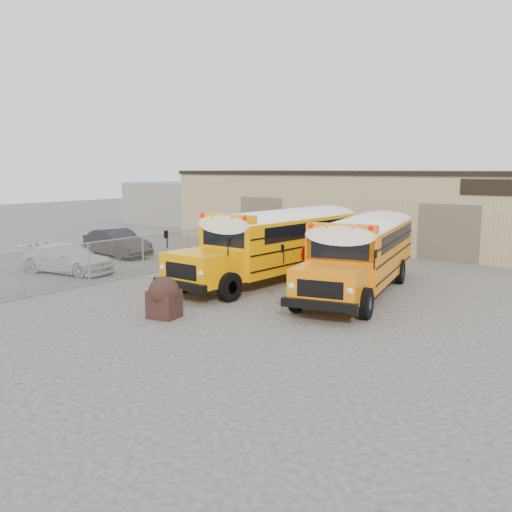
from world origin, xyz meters
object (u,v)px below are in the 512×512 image
Objects in this scene: school_bus_left at (348,227)px; car_white at (68,258)px; tarp_bundle at (164,297)px; car_dark at (117,243)px; school_bus_right at (391,232)px.

car_white is at bearing -129.95° from school_bus_left.
tarp_bundle reaches higher than car_white.
car_white is at bearing -149.29° from car_dark.
school_bus_left is 14.05m from car_white.
tarp_bundle is at bearing -98.25° from school_bus_right.
school_bus_left is 2.49m from school_bus_right.
car_dark is at bearing 13.67° from car_white.
school_bus_left reaches higher than tarp_bundle.
school_bus_right is (2.47, -0.32, -0.07)m from school_bus_left.
car_white is at bearing -137.74° from school_bus_right.
school_bus_right is at bearing -60.55° from car_dark.
school_bus_right reaches higher than car_white.
tarp_bundle is at bearing -87.94° from school_bus_left.
school_bus_left is at bearing 92.06° from tarp_bundle.
school_bus_left reaches higher than car_dark.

